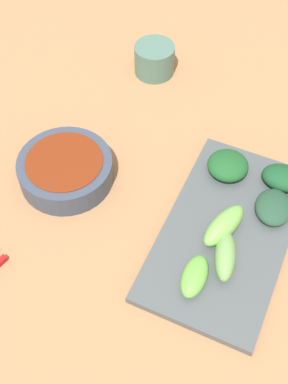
{
  "coord_description": "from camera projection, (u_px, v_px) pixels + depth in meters",
  "views": [
    {
      "loc": [
        0.15,
        -0.37,
        0.61
      ],
      "look_at": [
        -0.02,
        0.0,
        0.05
      ],
      "focal_mm": 46.51,
      "sensor_mm": 36.0,
      "label": 1
    }
  ],
  "objects": [
    {
      "name": "tabletop",
      "position": [
        154.0,
        215.0,
        0.72
      ],
      "size": [
        2.1,
        2.1,
        0.02
      ],
      "primitive_type": "cube",
      "color": "#A3734A",
      "rests_on": "ground"
    },
    {
      "name": "broccoli_stalk_1",
      "position": [
        223.0,
        227.0,
        0.67
      ],
      "size": [
        0.05,
        0.09,
        0.03
      ],
      "primitive_type": "ellipsoid",
      "rotation": [
        0.0,
        0.0,
        -0.3
      ],
      "color": "#73B84E",
      "rests_on": "serving_plate"
    },
    {
      "name": "broccoli_leafy_3",
      "position": [
        283.0,
        178.0,
        0.72
      ],
      "size": [
        0.06,
        0.05,
        0.03
      ],
      "primitive_type": "ellipsoid",
      "rotation": [
        0.0,
        0.0,
        0.03
      ],
      "color": "#184927",
      "rests_on": "serving_plate"
    },
    {
      "name": "sauce_bowl",
      "position": [
        67.0,
        167.0,
        0.74
      ],
      "size": [
        0.14,
        0.14,
        0.04
      ],
      "color": "#374253",
      "rests_on": "tabletop"
    },
    {
      "name": "tea_cup",
      "position": [
        154.0,
        59.0,
        0.87
      ],
      "size": [
        0.07,
        0.07,
        0.05
      ],
      "primitive_type": "cylinder",
      "color": "#4B7061",
      "rests_on": "tabletop"
    },
    {
      "name": "broccoli_stalk_5",
      "position": [
        225.0,
        256.0,
        0.64
      ],
      "size": [
        0.05,
        0.08,
        0.03
      ],
      "primitive_type": "ellipsoid",
      "rotation": [
        0.0,
        0.0,
        0.28
      ],
      "color": "#6EA252",
      "rests_on": "serving_plate"
    },
    {
      "name": "broccoli_stalk_2",
      "position": [
        195.0,
        276.0,
        0.63
      ],
      "size": [
        0.04,
        0.06,
        0.02
      ],
      "primitive_type": "ellipsoid",
      "rotation": [
        0.0,
        0.0,
        0.06
      ],
      "color": "#64AF41",
      "rests_on": "serving_plate"
    },
    {
      "name": "broccoli_leafy_0",
      "position": [
        274.0,
        207.0,
        0.69
      ],
      "size": [
        0.06,
        0.07,
        0.02
      ],
      "primitive_type": "ellipsoid",
      "rotation": [
        0.0,
        0.0,
        0.19
      ],
      "color": "#224631",
      "rests_on": "serving_plate"
    },
    {
      "name": "broccoli_leafy_4",
      "position": [
        228.0,
        165.0,
        0.73
      ],
      "size": [
        0.06,
        0.06,
        0.03
      ],
      "primitive_type": "ellipsoid",
      "rotation": [
        0.0,
        0.0,
        0.03
      ],
      "color": "#1B5325",
      "rests_on": "serving_plate"
    },
    {
      "name": "serving_plate",
      "position": [
        227.0,
        232.0,
        0.69
      ],
      "size": [
        0.17,
        0.3,
        0.01
      ],
      "primitive_type": "cube",
      "color": "#495152",
      "rests_on": "tabletop"
    }
  ]
}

